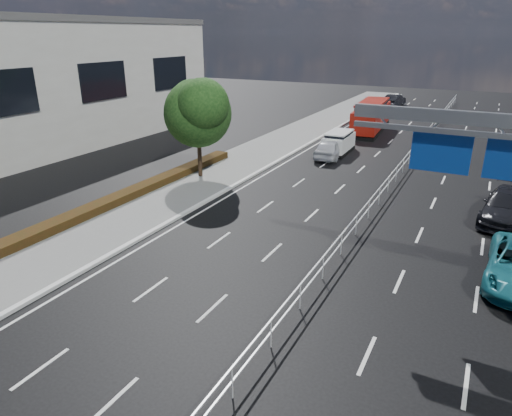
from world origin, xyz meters
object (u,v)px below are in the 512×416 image
at_px(near_car_silver, 330,148).
at_px(parked_car_dark, 508,206).
at_px(red_bus, 371,116).
at_px(near_car_dark, 394,100).
at_px(white_minivan, 339,142).

bearing_deg(near_car_silver, parked_car_dark, 142.76).
distance_m(red_bus, near_car_dark, 17.89).
bearing_deg(parked_car_dark, near_car_dark, 116.66).
xyz_separation_m(red_bus, parked_car_dark, (12.16, -19.91, -0.73)).
bearing_deg(red_bus, parked_car_dark, -62.76).
relative_size(white_minivan, near_car_silver, 0.91).
xyz_separation_m(white_minivan, parked_car_dark, (12.29, -9.93, -0.07)).
bearing_deg(near_car_silver, white_minivan, -96.82).
xyz_separation_m(red_bus, near_car_silver, (-0.21, -11.84, -0.77)).
distance_m(white_minivan, red_bus, 10.00).
bearing_deg(white_minivan, red_bus, 88.15).
relative_size(red_bus, parked_car_dark, 1.81).
xyz_separation_m(near_car_dark, parked_car_dark, (13.44, -37.74, 0.02)).
height_order(red_bus, near_car_silver, red_bus).
distance_m(white_minivan, near_car_dark, 27.84).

